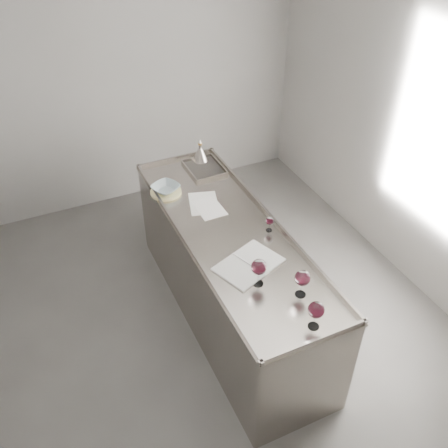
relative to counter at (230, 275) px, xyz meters
name	(u,v)px	position (x,y,z in m)	size (l,w,h in m)	color
room_shell	(180,221)	(-0.50, -0.30, 0.93)	(4.54, 5.04, 2.84)	#4C4A47
counter	(230,275)	(0.00, 0.00, 0.00)	(0.77, 2.42, 0.97)	gray
wine_glass_left	(259,267)	(-0.08, -0.60, 0.62)	(0.11, 0.11, 0.21)	white
wine_glass_middle	(302,279)	(0.13, -0.81, 0.61)	(0.10, 0.10, 0.20)	white
wine_glass_right	(316,310)	(0.06, -1.08, 0.61)	(0.10, 0.10, 0.20)	white
wine_glass_small	(270,221)	(0.27, -0.12, 0.56)	(0.06, 0.06, 0.13)	white
notebook	(249,264)	(-0.05, -0.41, 0.47)	(0.53, 0.46, 0.02)	silver
loose_paper_top	(204,203)	(-0.04, 0.42, 0.47)	(0.23, 0.33, 0.00)	white
loose_paper_under	(209,208)	(-0.03, 0.34, 0.47)	(0.21, 0.30, 0.00)	white
trivet	(166,192)	(-0.28, 0.70, 0.48)	(0.27, 0.27, 0.02)	beige
ceramic_bowl	(166,188)	(-0.28, 0.70, 0.52)	(0.22, 0.22, 0.05)	#95A7AE
wine_funnel	(200,154)	(0.21, 1.08, 0.54)	(0.15, 0.15, 0.22)	#B2A89E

